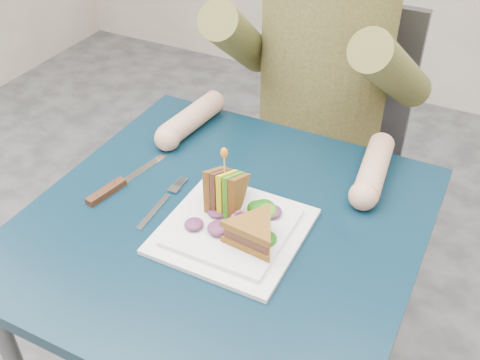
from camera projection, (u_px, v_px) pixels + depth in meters
The scene contains 12 objects.
table at pixel (223, 249), 1.15m from camera, with size 0.75×0.75×0.73m.
chair at pixel (326, 138), 1.68m from camera, with size 0.42×0.40×0.93m.
diner at pixel (325, 33), 1.37m from camera, with size 0.54×0.59×0.74m.
plate at pixel (233, 229), 1.07m from camera, with size 0.26×0.26×0.02m.
sandwich_flat at pixel (253, 232), 1.01m from camera, with size 0.13×0.13×0.05m.
sandwich_upright at pixel (225, 192), 1.09m from camera, with size 0.09×0.15×0.15m.
fork at pixel (161, 203), 1.14m from camera, with size 0.02×0.18×0.01m.
knife at pixel (114, 187), 1.18m from camera, with size 0.06×0.22×0.02m.
toothpick at pixel (224, 165), 1.05m from camera, with size 0.00×0.00×0.06m, color tan.
toothpick_frill at pixel (224, 153), 1.03m from camera, with size 0.01×0.01×0.02m, color orange.
lettuce_spill at pixel (238, 219), 1.06m from camera, with size 0.15×0.13×0.02m, color #337A14, non-canonical shape.
onion_ring at pixel (241, 220), 1.05m from camera, with size 0.04×0.04×0.01m, color #9E4C7A.
Camera 1 is at (0.40, -0.72, 1.47)m, focal length 42.00 mm.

